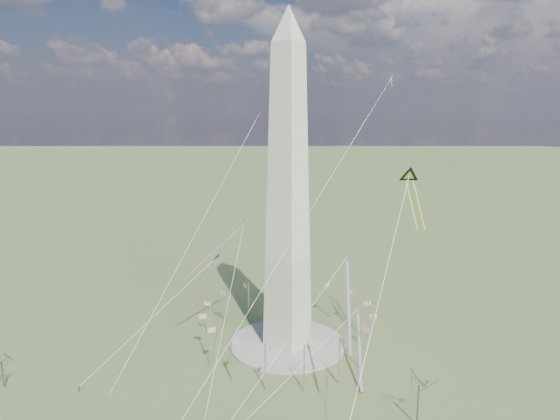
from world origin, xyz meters
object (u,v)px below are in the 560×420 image
Objects in this scene: tree_near at (419,382)px; kite_delta_black at (410,179)px; washington_monument at (288,194)px; person_west at (79,389)px.

kite_delta_black reaches higher than tree_near.
washington_monument is at bearing -9.90° from kite_delta_black.
washington_monument reaches higher than kite_delta_black.
tree_near is 9.40× the size of person_west.
washington_monument reaches higher than person_west.
kite_delta_black reaches higher than person_west.
kite_delta_black is at bearing -124.52° from person_west.
kite_delta_black is (-16.46, 29.64, 42.41)m from tree_near.
tree_near is 86.26m from person_west.
washington_monument is 62.32m from tree_near.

